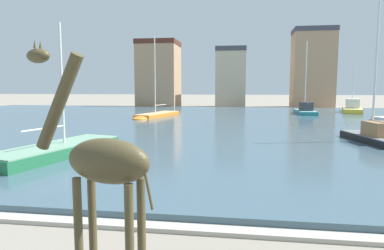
# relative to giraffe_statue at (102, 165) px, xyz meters

# --- Properties ---
(harbor_water) EXTENTS (78.87, 47.88, 0.31)m
(harbor_water) POSITION_rel_giraffe_statue_xyz_m (0.94, 26.89, -2.11)
(harbor_water) COLOR #3D5666
(harbor_water) RESTS_ON ground
(quay_edge_coping) EXTENTS (78.87, 0.50, 0.12)m
(quay_edge_coping) POSITION_rel_giraffe_statue_xyz_m (0.94, 2.70, -2.21)
(quay_edge_coping) COLOR #ADA89E
(quay_edge_coping) RESTS_ON ground
(giraffe_statue) EXTENTS (2.51, 0.98, 4.44)m
(giraffe_statue) POSITION_rel_giraffe_statue_xyz_m (0.00, 0.00, 0.00)
(giraffe_statue) COLOR #4C4228
(giraffe_statue) RESTS_ON ground
(sailboat_teal) EXTENTS (2.00, 6.52, 8.98)m
(sailboat_teal) POSITION_rel_giraffe_statue_xyz_m (9.78, 38.05, -1.68)
(sailboat_teal) COLOR teal
(sailboat_teal) RESTS_ON ground
(sailboat_green) EXTENTS (3.93, 8.42, 6.61)m
(sailboat_green) POSITION_rel_giraffe_statue_xyz_m (-6.18, 10.25, -1.82)
(sailboat_green) COLOR #236B42
(sailboat_green) RESTS_ON ground
(sailboat_black) EXTENTS (2.91, 6.00, 9.15)m
(sailboat_black) POSITION_rel_giraffe_statue_xyz_m (10.11, 16.53, -1.72)
(sailboat_black) COLOR black
(sailboat_black) RESTS_ON ground
(sailboat_orange) EXTENTS (3.76, 8.26, 9.02)m
(sailboat_orange) POSITION_rel_giraffe_statue_xyz_m (-7.15, 30.95, -1.87)
(sailboat_orange) COLOR orange
(sailboat_orange) RESTS_ON ground
(sailboat_yellow) EXTENTS (4.15, 9.00, 6.48)m
(sailboat_yellow) POSITION_rel_giraffe_statue_xyz_m (16.41, 42.16, -1.62)
(sailboat_yellow) COLOR gold
(sailboat_yellow) RESTS_ON ground
(townhouse_narrow_midrow) EXTENTS (6.80, 6.77, 11.37)m
(townhouse_narrow_midrow) POSITION_rel_giraffe_statue_xyz_m (-12.19, 53.45, 3.43)
(townhouse_narrow_midrow) COLOR tan
(townhouse_narrow_midrow) RESTS_ON ground
(townhouse_wide_warehouse) EXTENTS (5.18, 5.66, 10.30)m
(townhouse_wide_warehouse) POSITION_rel_giraffe_statue_xyz_m (0.17, 55.82, 2.90)
(townhouse_wide_warehouse) COLOR #C6B293
(townhouse_wide_warehouse) RESTS_ON ground
(townhouse_end_terrace) EXTENTS (6.79, 5.85, 13.28)m
(townhouse_end_terrace) POSITION_rel_giraffe_statue_xyz_m (13.92, 56.36, 4.39)
(townhouse_end_terrace) COLOR tan
(townhouse_end_terrace) RESTS_ON ground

